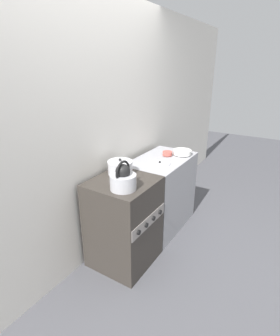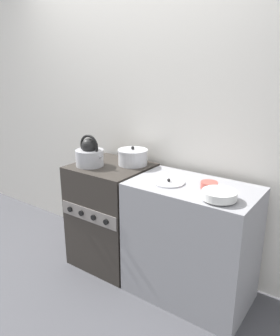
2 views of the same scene
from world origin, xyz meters
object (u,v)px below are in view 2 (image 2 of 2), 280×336
at_px(kettle, 90,155).
at_px(cooking_pot, 133,157).
at_px(enamel_bowl, 219,195).
at_px(stove, 112,214).
at_px(loose_pot_lid, 169,182).
at_px(small_ceramic_bowl, 209,185).

height_order(kettle, cooking_pot, kettle).
distance_m(kettle, enamel_bowl, 1.14).
relative_size(stove, kettle, 3.17).
bearing_deg(loose_pot_lid, small_ceramic_bowl, 9.67).
height_order(kettle, small_ceramic_bowl, kettle).
bearing_deg(stove, enamel_bowl, -8.66).
distance_m(kettle, loose_pot_lid, 0.73).
bearing_deg(cooking_pot, kettle, -139.65).
bearing_deg(small_ceramic_bowl, cooking_pot, 169.00).
bearing_deg(kettle, cooking_pot, 40.35).
bearing_deg(enamel_bowl, stove, 171.34).
relative_size(cooking_pot, small_ceramic_bowl, 2.15).
distance_m(kettle, cooking_pot, 0.35).
height_order(stove, loose_pot_lid, loose_pot_lid).
xyz_separation_m(stove, cooking_pot, (0.13, 0.13, 0.51)).
height_order(stove, small_ceramic_bowl, small_ceramic_bowl).
xyz_separation_m(kettle, small_ceramic_bowl, (1.01, 0.08, -0.07)).
bearing_deg(small_ceramic_bowl, kettle, -175.37).
xyz_separation_m(enamel_bowl, loose_pot_lid, (-0.41, 0.09, -0.03)).
xyz_separation_m(cooking_pot, small_ceramic_bowl, (0.74, -0.14, -0.04)).
xyz_separation_m(stove, enamel_bowl, (1.00, -0.15, 0.47)).
xyz_separation_m(stove, loose_pot_lid, (0.59, -0.07, 0.44)).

